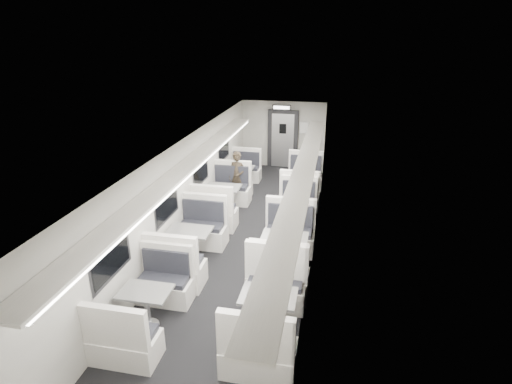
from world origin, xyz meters
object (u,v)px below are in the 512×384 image
at_px(booth_left_d, 147,308).
at_px(booth_right_a, 302,185).
at_px(booth_left_a, 241,177).
at_px(exit_sign, 282,107).
at_px(booth_left_b, 223,200).
at_px(booth_right_b, 295,214).
at_px(booth_right_d, 268,314).
at_px(booth_left_c, 190,246).
at_px(booth_right_c, 284,254).
at_px(passenger, 237,177).
at_px(vestibule_door, 283,140).

distance_m(booth_left_d, booth_right_a, 6.56).
xyz_separation_m(booth_left_a, exit_sign, (1.00, 1.93, 1.92)).
relative_size(booth_left_b, booth_right_b, 1.14).
distance_m(booth_left_a, booth_right_d, 6.74).
xyz_separation_m(booth_left_b, booth_left_c, (0.00, -2.56, -0.01)).
bearing_deg(booth_left_a, booth_left_d, -90.00).
relative_size(booth_right_d, exit_sign, 3.51).
bearing_deg(booth_left_b, booth_right_c, -51.29).
xyz_separation_m(passenger, vestibule_door, (0.84, 3.46, 0.29)).
relative_size(booth_left_d, booth_right_b, 1.02).
relative_size(booth_left_b, booth_right_a, 1.03).
height_order(booth_left_b, vestibule_door, vestibule_door).
bearing_deg(booth_right_d, passenger, 108.83).
xyz_separation_m(booth_right_a, booth_right_d, (0.00, -6.03, -0.01)).
bearing_deg(booth_left_b, booth_right_b, -12.01).
bearing_deg(booth_left_c, booth_right_d, -42.70).
bearing_deg(vestibule_door, exit_sign, -90.00).
height_order(booth_left_a, booth_left_c, booth_left_c).
distance_m(booth_left_c, booth_left_d, 2.06).
bearing_deg(booth_right_b, vestibule_door, 101.58).
distance_m(booth_left_d, passenger, 5.63).
height_order(booth_left_b, booth_right_b, booth_left_b).
distance_m(booth_left_b, booth_left_d, 4.62).
xyz_separation_m(vestibule_door, exit_sign, (0.00, -0.49, 1.24)).
bearing_deg(booth_right_d, booth_left_d, -173.85).
xyz_separation_m(booth_left_b, passenger, (0.16, 0.99, 0.34)).
relative_size(booth_left_a, exit_sign, 3.25).
relative_size(booth_left_b, exit_sign, 3.66).
relative_size(booth_left_b, passenger, 1.52).
relative_size(booth_left_c, exit_sign, 3.59).
relative_size(booth_right_b, booth_right_d, 0.91).
bearing_deg(booth_right_a, booth_left_a, 168.31).
xyz_separation_m(booth_left_b, exit_sign, (1.00, 3.97, 1.87)).
xyz_separation_m(booth_right_d, vestibule_door, (-1.00, 8.86, 0.65)).
relative_size(booth_left_d, passenger, 1.36).
relative_size(booth_left_a, passenger, 1.35).
bearing_deg(booth_right_b, booth_left_d, -115.48).
bearing_deg(booth_right_a, booth_left_b, -140.98).
bearing_deg(booth_right_b, passenger, 142.40).
bearing_deg(booth_right_c, booth_right_d, -90.00).
xyz_separation_m(booth_left_c, booth_right_c, (2.00, 0.07, 0.01)).
distance_m(booth_right_b, booth_right_c, 2.07).
relative_size(booth_left_b, booth_right_c, 1.00).
height_order(booth_left_d, passenger, passenger).
bearing_deg(booth_left_a, booth_right_d, -72.75).
bearing_deg(passenger, booth_left_a, 97.78).
bearing_deg(exit_sign, booth_left_c, -98.71).
relative_size(booth_left_a, booth_right_d, 0.93).
bearing_deg(booth_left_a, booth_right_c, -66.18).
bearing_deg(booth_right_b, booth_left_b, 167.99).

